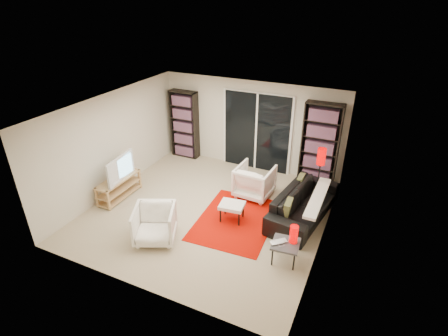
{
  "coord_description": "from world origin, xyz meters",
  "views": [
    {
      "loc": [
        3.08,
        -5.78,
        4.47
      ],
      "look_at": [
        0.25,
        0.3,
        1.0
      ],
      "focal_mm": 28.0,
      "sensor_mm": 36.0,
      "label": 1
    }
  ],
  "objects": [
    {
      "name": "ceiling",
      "position": [
        0.0,
        0.0,
        2.4
      ],
      "size": [
        5.0,
        5.0,
        0.02
      ],
      "primitive_type": "cube",
      "color": "white",
      "rests_on": "wall_back"
    },
    {
      "name": "sliding_door",
      "position": [
        0.2,
        2.46,
        1.05
      ],
      "size": [
        1.92,
        0.08,
        2.16
      ],
      "color": "white",
      "rests_on": "ground"
    },
    {
      "name": "wall_back",
      "position": [
        0.0,
        2.5,
        1.2
      ],
      "size": [
        5.0,
        0.02,
        2.4
      ],
      "primitive_type": "cube",
      "color": "beige",
      "rests_on": "ground"
    },
    {
      "name": "rug",
      "position": [
        0.71,
        -0.06,
        0.01
      ],
      "size": [
        1.67,
        2.19,
        0.01
      ],
      "primitive_type": "cube",
      "rotation": [
        0.0,
        0.0,
        0.06
      ],
      "color": "#B50B00",
      "rests_on": "floor"
    },
    {
      "name": "ottoman",
      "position": [
        0.61,
        -0.08,
        0.34
      ],
      "size": [
        0.56,
        0.48,
        0.4
      ],
      "color": "white",
      "rests_on": "floor"
    },
    {
      "name": "wall_left",
      "position": [
        -2.5,
        0.0,
        1.2
      ],
      "size": [
        0.02,
        5.0,
        2.4
      ],
      "primitive_type": "cube",
      "color": "beige",
      "rests_on": "ground"
    },
    {
      "name": "tv_stand",
      "position": [
        -2.19,
        -0.36,
        0.26
      ],
      "size": [
        0.39,
        1.21,
        0.5
      ],
      "color": "tan",
      "rests_on": "floor"
    },
    {
      "name": "side_table",
      "position": [
        2.0,
        -0.84,
        0.36
      ],
      "size": [
        0.53,
        0.53,
        0.4
      ],
      "color": "#404045",
      "rests_on": "floor"
    },
    {
      "name": "armchair_front",
      "position": [
        -0.49,
        -1.32,
        0.36
      ],
      "size": [
        1.03,
        1.04,
        0.72
      ],
      "primitive_type": "imported",
      "rotation": [
        0.0,
        0.0,
        0.43
      ],
      "color": "white",
      "rests_on": "floor"
    },
    {
      "name": "armchair_back",
      "position": [
        0.69,
        1.07,
        0.38
      ],
      "size": [
        0.87,
        0.89,
        0.77
      ],
      "primitive_type": "imported",
      "rotation": [
        0.0,
        0.0,
        3.09
      ],
      "color": "white",
      "rests_on": "floor"
    },
    {
      "name": "wall_right",
      "position": [
        2.5,
        0.0,
        1.2
      ],
      "size": [
        0.02,
        5.0,
        2.4
      ],
      "primitive_type": "cube",
      "color": "beige",
      "rests_on": "ground"
    },
    {
      "name": "floor_lamp",
      "position": [
        2.11,
        1.36,
        1.05
      ],
      "size": [
        0.21,
        0.21,
        1.38
      ],
      "color": "black",
      "rests_on": "floor"
    },
    {
      "name": "laptop",
      "position": [
        1.91,
        -0.91,
        0.41
      ],
      "size": [
        0.37,
        0.36,
        0.02
      ],
      "primitive_type": "imported",
      "rotation": [
        0.0,
        0.0,
        0.75
      ],
      "color": "silver",
      "rests_on": "side_table"
    },
    {
      "name": "wall_front",
      "position": [
        0.0,
        -2.5,
        1.2
      ],
      "size": [
        5.0,
        0.02,
        2.4
      ],
      "primitive_type": "cube",
      "color": "beige",
      "rests_on": "ground"
    },
    {
      "name": "table_lamp",
      "position": [
        2.11,
        -0.74,
        0.57
      ],
      "size": [
        0.15,
        0.15,
        0.34
      ],
      "primitive_type": "cylinder",
      "color": "#CE0000",
      "rests_on": "side_table"
    },
    {
      "name": "sofa",
      "position": [
        1.97,
        0.69,
        0.32
      ],
      "size": [
        1.18,
        2.32,
        0.65
      ],
      "primitive_type": "imported",
      "rotation": [
        0.0,
        0.0,
        1.42
      ],
      "color": "black",
      "rests_on": "floor"
    },
    {
      "name": "tv",
      "position": [
        -2.17,
        -0.36,
        0.79
      ],
      "size": [
        0.26,
        1.02,
        0.58
      ],
      "primitive_type": "imported",
      "rotation": [
        0.0,
        0.0,
        1.69
      ],
      "color": "black",
      "rests_on": "tv_stand"
    },
    {
      "name": "bookshelf_left",
      "position": [
        -1.95,
        2.33,
        0.98
      ],
      "size": [
        0.8,
        0.3,
        1.95
      ],
      "color": "black",
      "rests_on": "ground"
    },
    {
      "name": "floor",
      "position": [
        0.0,
        0.0,
        0.0
      ],
      "size": [
        5.0,
        5.0,
        0.0
      ],
      "primitive_type": "plane",
      "color": "#BEAD88",
      "rests_on": "ground"
    },
    {
      "name": "bookshelf_right",
      "position": [
        1.9,
        2.33,
        1.05
      ],
      "size": [
        0.9,
        0.3,
        2.1
      ],
      "color": "black",
      "rests_on": "ground"
    }
  ]
}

